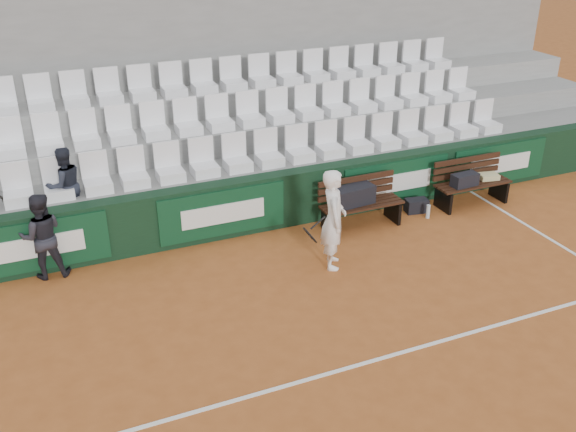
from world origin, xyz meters
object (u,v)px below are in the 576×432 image
at_px(bench_left, 361,215).
at_px(water_bottle_far, 428,212).
at_px(bench_right, 472,193).
at_px(spectator_c, 61,158).
at_px(sports_bag_ground, 416,206).
at_px(water_bottle_near, 338,225).
at_px(ball_kid, 42,236).
at_px(tennis_player, 333,219).
at_px(sports_bag_right, 465,180).
at_px(sports_bag_left, 353,196).

xyz_separation_m(bench_left, water_bottle_far, (1.30, -0.18, -0.10)).
relative_size(bench_left, bench_right, 1.00).
bearing_deg(bench_left, bench_right, 0.01).
bearing_deg(spectator_c, bench_left, 150.35).
distance_m(bench_left, sports_bag_ground, 1.26).
xyz_separation_m(water_bottle_near, spectator_c, (-4.34, 1.14, 1.50)).
bearing_deg(spectator_c, ball_kid, 39.42).
height_order(bench_right, tennis_player, tennis_player).
height_order(sports_bag_ground, ball_kid, ball_kid).
distance_m(bench_left, sports_bag_right, 2.18).
relative_size(sports_bag_right, ball_kid, 0.37).
relative_size(sports_bag_ground, spectator_c, 0.33).
distance_m(water_bottle_near, tennis_player, 1.36).
relative_size(water_bottle_near, water_bottle_far, 0.96).
relative_size(water_bottle_far, spectator_c, 0.21).
distance_m(bench_right, ball_kid, 7.72).
bearing_deg(sports_bag_left, ball_kid, 175.88).
height_order(sports_bag_right, water_bottle_near, sports_bag_right).
relative_size(bench_right, spectator_c, 1.20).
bearing_deg(water_bottle_near, ball_kid, 174.92).
distance_m(bench_left, spectator_c, 5.14).
height_order(bench_left, tennis_player, tennis_player).
relative_size(sports_bag_right, water_bottle_far, 1.98).
relative_size(sports_bag_left, water_bottle_far, 2.96).
bearing_deg(spectator_c, tennis_player, 133.62).
height_order(sports_bag_ground, tennis_player, tennis_player).
height_order(bench_left, bench_right, same).
height_order(sports_bag_right, spectator_c, spectator_c).
bearing_deg(ball_kid, sports_bag_ground, -178.24).
xyz_separation_m(sports_bag_right, spectator_c, (-6.97, 1.17, 1.06)).
relative_size(bench_right, sports_bag_left, 1.95).
distance_m(sports_bag_left, water_bottle_near, 0.58).
relative_size(bench_left, sports_bag_ground, 3.64).
relative_size(bench_right, water_bottle_far, 5.77).
bearing_deg(bench_left, spectator_c, 166.91).
xyz_separation_m(sports_bag_left, spectator_c, (-4.65, 1.08, 1.01)).
xyz_separation_m(sports_bag_left, water_bottle_far, (1.46, -0.23, -0.48)).
xyz_separation_m(bench_right, spectator_c, (-7.22, 1.12, 1.40)).
distance_m(bench_right, water_bottle_near, 2.88).
xyz_separation_m(sports_bag_left, tennis_player, (-0.92, -1.06, 0.20)).
xyz_separation_m(bench_left, water_bottle_near, (-0.48, -0.01, -0.10)).
height_order(sports_bag_left, water_bottle_far, sports_bag_left).
xyz_separation_m(water_bottle_near, water_bottle_far, (1.77, -0.17, 0.01)).
bearing_deg(sports_bag_ground, bench_right, -6.21).
bearing_deg(sports_bag_right, ball_kid, 176.45).
relative_size(sports_bag_ground, tennis_player, 0.25).
bearing_deg(sports_bag_right, sports_bag_ground, 169.07).
bearing_deg(bench_right, sports_bag_ground, 173.79).
xyz_separation_m(sports_bag_ground, ball_kid, (-6.55, 0.29, 0.57)).
bearing_deg(sports_bag_ground, tennis_player, -153.91).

